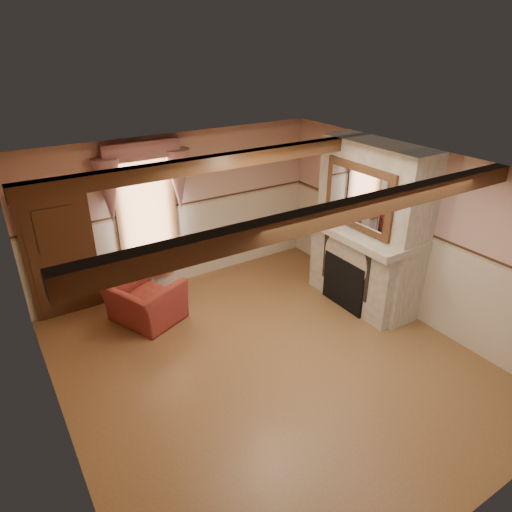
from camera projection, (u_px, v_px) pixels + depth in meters
floor at (269, 363)px, 6.62m from camera, size 5.50×6.00×0.01m
ceiling at (272, 175)px, 5.39m from camera, size 5.50×6.00×0.01m
wall_back at (178, 211)px, 8.28m from camera, size 5.50×0.02×2.80m
wall_front at (476, 427)px, 3.73m from camera, size 5.50×0.02×2.80m
wall_left at (49, 347)px, 4.68m from camera, size 0.02×6.00×2.80m
wall_right at (412, 234)px, 7.33m from camera, size 0.02×6.00×2.80m
wainscot at (270, 319)px, 6.29m from camera, size 5.50×6.00×1.50m
chair_rail at (271, 271)px, 5.97m from camera, size 5.50×6.00×0.08m
firebox at (346, 282)px, 7.84m from camera, size 0.20×0.95×0.90m
armchair at (144, 301)px, 7.46m from camera, size 1.34×1.42×0.73m
side_table at (162, 280)px, 8.29m from camera, size 0.70×0.70×0.55m
book_stack at (158, 261)px, 8.13m from camera, size 0.35×0.39×0.20m
radiator at (156, 280)px, 8.23m from camera, size 0.71×0.44×0.60m
bowl at (372, 229)px, 7.36m from camera, size 0.39×0.39×0.09m
mantel_clock at (335, 209)px, 8.01m from camera, size 0.14×0.24×0.20m
oil_lamp at (347, 212)px, 7.78m from camera, size 0.11×0.11×0.28m
candle_red at (384, 232)px, 7.15m from camera, size 0.06×0.06×0.16m
jar_yellow at (379, 231)px, 7.24m from camera, size 0.06×0.06×0.12m
fireplace at (370, 226)px, 7.63m from camera, size 0.85×2.00×2.80m
mantel at (362, 231)px, 7.56m from camera, size 1.05×2.05×0.12m
overmantel_mirror at (358, 197)px, 7.21m from camera, size 0.06×1.44×1.04m
door at (61, 257)px, 7.38m from camera, size 1.10×0.10×2.10m
window at (146, 204)px, 7.86m from camera, size 1.06×0.08×2.02m
window_drapes at (144, 172)px, 7.53m from camera, size 1.30×0.14×1.40m
ceiling_beam_front at (340, 213)px, 4.53m from camera, size 5.50×0.18×0.20m
ceiling_beam_back at (224, 161)px, 6.35m from camera, size 5.50×0.18×0.20m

